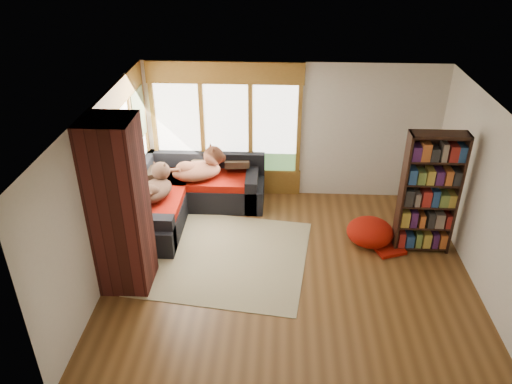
% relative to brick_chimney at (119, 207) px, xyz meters
% --- Properties ---
extents(floor, '(5.50, 5.50, 0.00)m').
position_rel_brick_chimney_xyz_m(floor, '(2.40, 0.35, -1.30)').
color(floor, '#553517').
rests_on(floor, ground).
extents(ceiling, '(5.50, 5.50, 0.00)m').
position_rel_brick_chimney_xyz_m(ceiling, '(2.40, 0.35, 1.30)').
color(ceiling, white).
extents(wall_back, '(5.50, 0.04, 2.60)m').
position_rel_brick_chimney_xyz_m(wall_back, '(2.40, 2.85, 0.00)').
color(wall_back, silver).
rests_on(wall_back, ground).
extents(wall_front, '(5.50, 0.04, 2.60)m').
position_rel_brick_chimney_xyz_m(wall_front, '(2.40, -2.15, 0.00)').
color(wall_front, silver).
rests_on(wall_front, ground).
extents(wall_left, '(0.04, 5.00, 2.60)m').
position_rel_brick_chimney_xyz_m(wall_left, '(-0.35, 0.35, 0.00)').
color(wall_left, silver).
rests_on(wall_left, ground).
extents(wall_right, '(0.04, 5.00, 2.60)m').
position_rel_brick_chimney_xyz_m(wall_right, '(5.15, 0.35, 0.00)').
color(wall_right, silver).
rests_on(wall_right, ground).
extents(windows_back, '(2.82, 0.10, 1.90)m').
position_rel_brick_chimney_xyz_m(windows_back, '(1.20, 2.82, 0.05)').
color(windows_back, olive).
rests_on(windows_back, wall_back).
extents(windows_left, '(0.10, 2.62, 1.90)m').
position_rel_brick_chimney_xyz_m(windows_left, '(-0.32, 1.55, 0.05)').
color(windows_left, olive).
rests_on(windows_left, wall_left).
extents(roller_blind, '(0.03, 0.72, 0.90)m').
position_rel_brick_chimney_xyz_m(roller_blind, '(-0.29, 2.38, 0.45)').
color(roller_blind, '#6F7F57').
rests_on(roller_blind, wall_left).
extents(brick_chimney, '(0.70, 0.70, 2.60)m').
position_rel_brick_chimney_xyz_m(brick_chimney, '(0.00, 0.00, 0.00)').
color(brick_chimney, '#471914').
rests_on(brick_chimney, ground).
extents(sectional_sofa, '(2.20, 2.20, 0.80)m').
position_rel_brick_chimney_xyz_m(sectional_sofa, '(0.45, 2.05, -1.00)').
color(sectional_sofa, black).
rests_on(sectional_sofa, ground).
extents(area_rug, '(3.45, 2.80, 0.01)m').
position_rel_brick_chimney_xyz_m(area_rug, '(1.07, 0.72, -1.29)').
color(area_rug, beige).
rests_on(area_rug, ground).
extents(bookshelf, '(0.88, 0.29, 2.05)m').
position_rel_brick_chimney_xyz_m(bookshelf, '(4.54, 1.08, -0.28)').
color(bookshelf, black).
rests_on(bookshelf, ground).
extents(pouf, '(0.92, 0.92, 0.42)m').
position_rel_brick_chimney_xyz_m(pouf, '(3.74, 1.21, -1.08)').
color(pouf, '#9C1205').
rests_on(pouf, area_rug).
extents(dog_tan, '(1.06, 0.86, 0.52)m').
position_rel_brick_chimney_xyz_m(dog_tan, '(0.78, 2.26, -0.50)').
color(dog_tan, brown).
rests_on(dog_tan, sectional_sofa).
extents(dog_brindle, '(0.67, 0.91, 0.46)m').
position_rel_brick_chimney_xyz_m(dog_brindle, '(0.11, 1.58, -0.53)').
color(dog_brindle, black).
rests_on(dog_brindle, sectional_sofa).
extents(throw_pillows, '(1.98, 1.68, 0.45)m').
position_rel_brick_chimney_xyz_m(throw_pillows, '(0.53, 2.10, -0.53)').
color(throw_pillows, black).
rests_on(throw_pillows, sectional_sofa).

